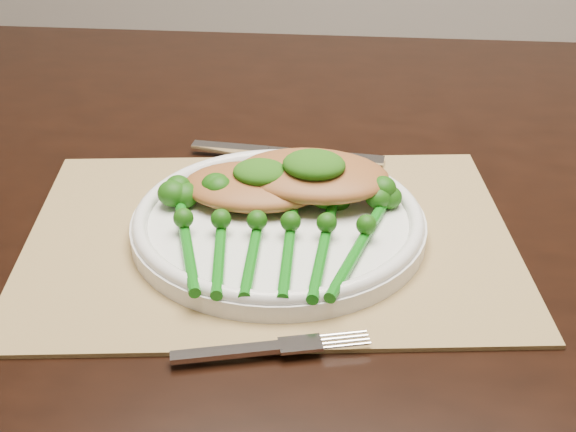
% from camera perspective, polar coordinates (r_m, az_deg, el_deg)
% --- Properties ---
extents(dining_table, '(1.68, 1.05, 0.75)m').
position_cam_1_polar(dining_table, '(1.06, 4.97, -15.07)').
color(dining_table, black).
rests_on(dining_table, ground).
extents(placemat, '(0.49, 0.40, 0.00)m').
position_cam_1_polar(placemat, '(0.72, -1.30, -1.51)').
color(placemat, '#9B7F4F').
rests_on(placemat, dining_table).
extents(dinner_plate, '(0.26, 0.26, 0.02)m').
position_cam_1_polar(dinner_plate, '(0.72, -0.68, -0.40)').
color(dinner_plate, white).
rests_on(dinner_plate, placemat).
extents(knife, '(0.21, 0.02, 0.01)m').
position_cam_1_polar(knife, '(0.86, -1.43, 4.62)').
color(knife, silver).
rests_on(knife, placemat).
extents(fork, '(0.14, 0.06, 0.00)m').
position_cam_1_polar(fork, '(0.59, -0.27, -9.25)').
color(fork, silver).
rests_on(fork, placemat).
extents(chicken_fillet_left, '(0.14, 0.10, 0.03)m').
position_cam_1_polar(chicken_fillet_left, '(0.74, -2.48, 2.13)').
color(chicken_fillet_left, '#A1602E').
rests_on(chicken_fillet_left, dinner_plate).
extents(chicken_fillet_right, '(0.15, 0.10, 0.03)m').
position_cam_1_polar(chicken_fillet_right, '(0.74, 1.73, 2.92)').
color(chicken_fillet_right, '#A1602E').
rests_on(chicken_fillet_right, dinner_plate).
extents(pesto_dollop_left, '(0.05, 0.04, 0.02)m').
position_cam_1_polar(pesto_dollop_left, '(0.73, -1.96, 3.13)').
color(pesto_dollop_left, '#154209').
rests_on(pesto_dollop_left, chicken_fillet_left).
extents(pesto_dollop_right, '(0.06, 0.05, 0.02)m').
position_cam_1_polar(pesto_dollop_right, '(0.72, 1.86, 3.67)').
color(pesto_dollop_right, '#154209').
rests_on(pesto_dollop_right, chicken_fillet_right).
extents(broccolini_bundle, '(0.19, 0.20, 0.04)m').
position_cam_1_polar(broccolini_bundle, '(0.67, -1.16, -2.07)').
color(broccolini_bundle, '#0C5E0E').
rests_on(broccolini_bundle, dinner_plate).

